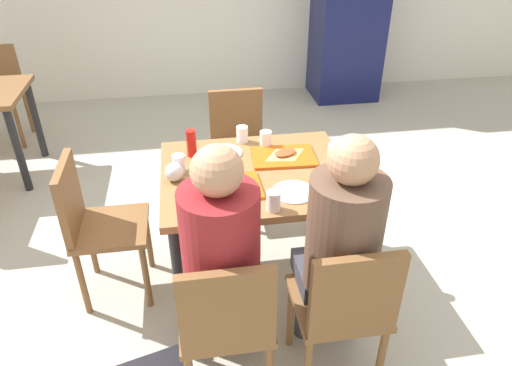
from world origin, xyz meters
name	(u,v)px	position (x,y,z in m)	size (l,w,h in m)	color
ground_plane	(256,274)	(0.00, 0.00, -0.01)	(10.00, 10.00, 0.02)	#B2AD9E
main_table	(256,187)	(0.00, 0.00, 0.63)	(1.03, 0.87, 0.73)	olive
chair_near_left	(226,321)	(-0.26, -0.82, 0.51)	(0.40, 0.40, 0.86)	brown
chair_near_right	(344,306)	(0.26, -0.82, 0.51)	(0.40, 0.40, 0.86)	brown
chair_far_side	(238,142)	(0.00, 0.82, 0.51)	(0.40, 0.40, 0.86)	brown
chair_left_end	(93,220)	(-0.90, 0.00, 0.51)	(0.40, 0.40, 0.86)	brown
person_in_red	(221,253)	(-0.26, -0.68, 0.75)	(0.32, 0.42, 1.27)	#383842
person_in_brown_jacket	(340,241)	(0.26, -0.68, 0.75)	(0.32, 0.42, 1.27)	#383842
tray_red_near	(226,188)	(-0.18, -0.15, 0.74)	(0.36, 0.26, 0.02)	#D85914
tray_red_far	(283,157)	(0.18, 0.13, 0.74)	(0.36, 0.26, 0.02)	#D85914
paper_plate_center	(223,153)	(-0.15, 0.24, 0.74)	(0.22, 0.22, 0.01)	white
paper_plate_near_edge	(293,192)	(0.15, -0.24, 0.74)	(0.22, 0.22, 0.01)	white
pizza_slice_a	(226,182)	(-0.18, -0.12, 0.76)	(0.16, 0.20, 0.02)	#C68C47
pizza_slice_b	(285,153)	(0.19, 0.14, 0.76)	(0.23, 0.19, 0.02)	#DBAD60
pizza_slice_c	(220,152)	(-0.18, 0.23, 0.75)	(0.23, 0.23, 0.02)	#DBAD60
plastic_cup_a	(242,134)	(-0.03, 0.37, 0.78)	(0.07, 0.07, 0.10)	white
plastic_cup_b	(274,201)	(0.03, -0.37, 0.78)	(0.07, 0.07, 0.10)	white
plastic_cup_c	(179,164)	(-0.41, 0.07, 0.78)	(0.07, 0.07, 0.10)	white
plastic_cup_d	(266,139)	(0.10, 0.28, 0.78)	(0.07, 0.07, 0.10)	white
soda_can	(333,154)	(0.44, 0.02, 0.79)	(0.07, 0.07, 0.12)	#B7BCC6
condiment_bottle	(191,143)	(-0.33, 0.24, 0.81)	(0.06, 0.06, 0.16)	red
foil_bundle	(174,172)	(-0.44, -0.02, 0.78)	(0.10, 0.10, 0.10)	silver
drink_fridge	(349,10)	(1.46, 2.85, 0.95)	(0.70, 0.60, 1.90)	#14194C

